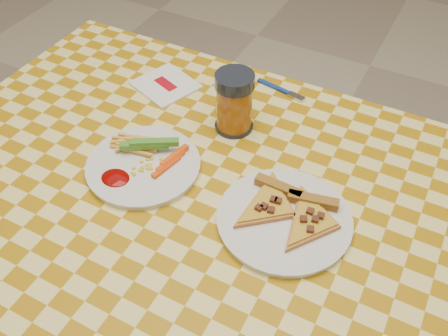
{
  "coord_description": "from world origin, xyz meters",
  "views": [
    {
      "loc": [
        0.36,
        -0.59,
        1.51
      ],
      "look_at": [
        0.02,
        0.05,
        0.78
      ],
      "focal_mm": 40.0,
      "sensor_mm": 36.0,
      "label": 1
    }
  ],
  "objects": [
    {
      "name": "table",
      "position": [
        0.0,
        0.0,
        0.68
      ],
      "size": [
        1.28,
        0.88,
        0.76
      ],
      "color": "silver",
      "rests_on": "ground"
    },
    {
      "name": "plate_right",
      "position": [
        0.18,
        -0.0,
        0.76
      ],
      "size": [
        0.29,
        0.29,
        0.01
      ],
      "primitive_type": "cylinder",
      "rotation": [
        0.0,
        0.0,
        -0.16
      ],
      "color": "white",
      "rests_on": "table"
    },
    {
      "name": "plate_left",
      "position": [
        -0.14,
        -0.01,
        0.76
      ],
      "size": [
        0.26,
        0.26,
        0.01
      ],
      "primitive_type": "cylinder",
      "rotation": [
        0.0,
        0.0,
        -0.12
      ],
      "color": "white",
      "rests_on": "table"
    },
    {
      "name": "fork",
      "position": [
        0.01,
        0.38,
        0.76
      ],
      "size": [
        0.14,
        0.04,
        0.01
      ],
      "rotation": [
        0.0,
        0.0,
        -0.18
      ],
      "color": "navy",
      "rests_on": "table"
    },
    {
      "name": "pizza_slices",
      "position": [
        0.18,
        0.01,
        0.78
      ],
      "size": [
        0.23,
        0.21,
        0.02
      ],
      "color": "#C0723B",
      "rests_on": "plate_right"
    },
    {
      "name": "fries_veggies",
      "position": [
        -0.15,
        0.01,
        0.78
      ],
      "size": [
        0.19,
        0.17,
        0.04
      ],
      "color": "#FAB34F",
      "rests_on": "plate_left"
    },
    {
      "name": "napkin",
      "position": [
        -0.26,
        0.26,
        0.76
      ],
      "size": [
        0.18,
        0.17,
        0.01
      ],
      "rotation": [
        0.0,
        0.0,
        -0.35
      ],
      "color": "white",
      "rests_on": "table"
    },
    {
      "name": "drink_glass",
      "position": [
        -0.03,
        0.2,
        0.83
      ],
      "size": [
        0.09,
        0.09,
        0.14
      ],
      "color": "black",
      "rests_on": "table"
    }
  ]
}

